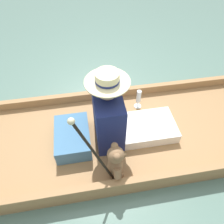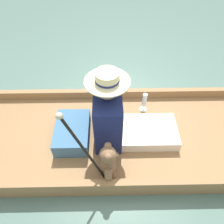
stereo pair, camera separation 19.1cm
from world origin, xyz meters
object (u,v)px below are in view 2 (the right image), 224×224
wine_glass (144,101)px  seated_person (119,118)px  walking_cane (83,148)px  teddy_bear (109,162)px

wine_glass → seated_person: bearing=-39.1°
wine_glass → walking_cane: (0.81, -0.56, 0.36)m
walking_cane → teddy_bear: bearing=110.7°
teddy_bear → walking_cane: size_ratio=0.44×
wine_glass → teddy_bear: bearing=-27.4°
walking_cane → seated_person: bearing=149.3°
seated_person → wine_glass: seated_person is taller
seated_person → walking_cane: size_ratio=0.98×
teddy_bear → walking_cane: walking_cane is taller
seated_person → walking_cane: 0.58m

